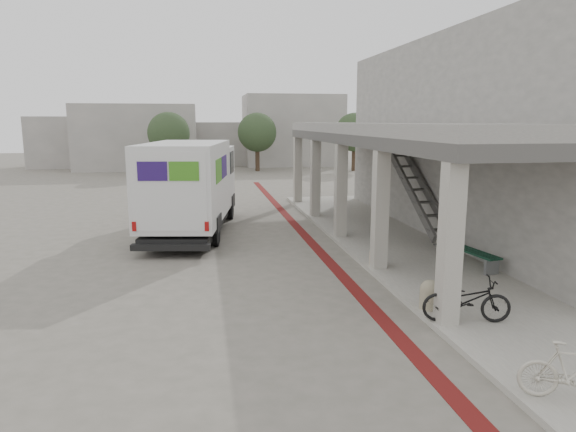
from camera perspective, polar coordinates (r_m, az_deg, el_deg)
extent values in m
plane|color=#625E54|center=(13.46, 2.18, -7.18)|extent=(120.00, 120.00, 0.00)
cube|color=#5F1413|center=(15.54, 4.29, -4.75)|extent=(0.35, 40.00, 0.01)
cube|color=gray|center=(14.76, 17.65, -5.84)|extent=(4.40, 28.00, 0.12)
cube|color=gray|center=(19.77, 20.96, 8.11)|extent=(4.30, 17.00, 7.00)
cube|color=#4D4C49|center=(18.16, 10.60, 8.47)|extent=(3.40, 16.90, 0.35)
cube|color=gray|center=(18.16, 10.63, 9.57)|extent=(3.40, 16.90, 0.35)
cube|color=gray|center=(46.87, -16.37, 8.43)|extent=(10.00, 6.00, 5.50)
cube|color=gray|center=(50.62, -7.84, 8.02)|extent=(8.00, 6.00, 4.00)
cube|color=gray|center=(49.32, 0.47, 9.50)|extent=(9.00, 6.00, 6.50)
cube|color=gray|center=(50.87, -22.74, 7.60)|extent=(7.00, 5.00, 4.50)
cylinder|color=#38281C|center=(40.72, -13.00, 6.15)|extent=(0.36, 0.36, 2.40)
sphere|color=#263820|center=(40.63, -13.12, 8.96)|extent=(3.20, 3.20, 3.20)
cylinder|color=#38281C|center=(42.90, -3.42, 6.60)|extent=(0.36, 0.36, 2.40)
sphere|color=#263820|center=(42.81, -3.45, 9.27)|extent=(3.20, 3.20, 3.20)
cylinder|color=#38281C|center=(43.52, 7.33, 6.59)|extent=(0.36, 0.36, 2.40)
sphere|color=#263820|center=(43.44, 7.39, 9.22)|extent=(3.20, 3.20, 3.20)
cube|color=black|center=(19.36, -10.56, -0.62)|extent=(3.30, 7.50, 0.31)
cube|color=silver|center=(18.21, -11.24, 3.77)|extent=(3.31, 5.71, 2.69)
cube|color=silver|center=(21.72, -9.48, 4.47)|extent=(2.77, 2.34, 2.38)
cube|color=silver|center=(22.89, -8.99, 2.57)|extent=(2.35, 0.98, 0.83)
cube|color=black|center=(22.49, -9.19, 6.14)|extent=(2.33, 0.86, 1.09)
cube|color=black|center=(15.80, -12.90, -3.40)|extent=(2.39, 0.64, 0.19)
cube|color=#281358|center=(19.14, -14.57, 5.35)|extent=(0.25, 1.43, 0.78)
cube|color=#3C851D|center=(17.64, -15.78, 4.89)|extent=(0.25, 1.43, 0.78)
cube|color=#281358|center=(15.61, -14.85, 4.83)|extent=(0.87, 0.17, 0.57)
cube|color=#3C851D|center=(15.40, -11.49, 4.90)|extent=(0.87, 0.17, 0.57)
cylinder|color=black|center=(22.16, -12.12, 0.85)|extent=(0.44, 0.97, 0.93)
cylinder|color=black|center=(21.82, -6.53, 0.87)|extent=(0.44, 0.97, 0.93)
cylinder|color=black|center=(17.60, -15.22, -1.74)|extent=(0.44, 0.97, 0.93)
cylinder|color=black|center=(17.18, -8.19, -1.78)|extent=(0.44, 0.97, 0.93)
cube|color=slate|center=(14.51, 21.69, -5.27)|extent=(0.43, 0.16, 0.42)
cube|color=slate|center=(15.74, 17.78, -3.83)|extent=(0.43, 0.16, 0.42)
cube|color=#113424|center=(14.96, 19.24, -3.73)|extent=(0.45, 1.97, 0.05)
cube|color=#113424|center=(15.05, 19.70, -3.67)|extent=(0.45, 1.97, 0.05)
cube|color=#113424|center=(15.15, 20.16, -3.61)|extent=(0.45, 1.97, 0.05)
cylinder|color=gray|center=(11.53, 15.45, -8.88)|extent=(0.42, 0.42, 0.42)
sphere|color=gray|center=(11.46, 15.50, -7.88)|extent=(0.42, 0.42, 0.42)
cylinder|color=tan|center=(14.55, 9.78, -4.68)|extent=(0.39, 0.39, 0.39)
sphere|color=tan|center=(14.50, 9.80, -3.94)|extent=(0.39, 0.39, 0.39)
cube|color=gray|center=(16.80, 17.70, -2.05)|extent=(0.52, 0.63, 0.92)
imported|color=black|center=(10.95, 19.24, -8.79)|extent=(1.83, 0.98, 0.91)
imported|color=#BBB6A5|center=(8.65, 29.14, -14.89)|extent=(1.53, 0.99, 0.89)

